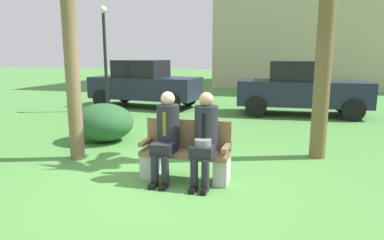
{
  "coord_description": "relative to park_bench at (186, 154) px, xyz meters",
  "views": [
    {
      "loc": [
        1.63,
        -4.45,
        1.87
      ],
      "look_at": [
        0.22,
        0.7,
        0.85
      ],
      "focal_mm": 32.08,
      "sensor_mm": 36.0,
      "label": 1
    }
  ],
  "objects": [
    {
      "name": "ground_plane",
      "position": [
        -0.22,
        -0.35,
        -0.39
      ],
      "size": [
        80.0,
        80.0,
        0.0
      ],
      "primitive_type": "plane",
      "color": "#4A883D"
    },
    {
      "name": "street_lamp",
      "position": [
        -4.31,
        5.39,
        1.7
      ],
      "size": [
        0.24,
        0.24,
        3.4
      ],
      "color": "black",
      "rests_on": "ground"
    },
    {
      "name": "parked_car_near",
      "position": [
        -3.52,
        6.71,
        0.44
      ],
      "size": [
        4.03,
        2.02,
        1.68
      ],
      "color": "#1E2338",
      "rests_on": "ground"
    },
    {
      "name": "seated_man_left",
      "position": [
        -0.27,
        -0.11,
        0.35
      ],
      "size": [
        0.34,
        0.72,
        1.34
      ],
      "color": "#23232D",
      "rests_on": "ground"
    },
    {
      "name": "shrub_near_bench",
      "position": [
        -2.4,
        1.77,
        0.02
      ],
      "size": [
        1.33,
        1.22,
        0.83
      ],
      "primitive_type": "ellipsoid",
      "color": "#28572F",
      "rests_on": "ground"
    },
    {
      "name": "park_bench",
      "position": [
        0.0,
        0.0,
        0.0
      ],
      "size": [
        1.33,
        0.44,
        0.9
      ],
      "color": "brown",
      "rests_on": "ground"
    },
    {
      "name": "parked_car_far",
      "position": [
        1.88,
        6.4,
        0.44
      ],
      "size": [
        3.96,
        1.82,
        1.68
      ],
      "color": "#1E2338",
      "rests_on": "ground"
    },
    {
      "name": "seated_man_right",
      "position": [
        0.32,
        -0.12,
        0.35
      ],
      "size": [
        0.34,
        0.72,
        1.34
      ],
      "color": "#23232D",
      "rests_on": "ground"
    }
  ]
}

